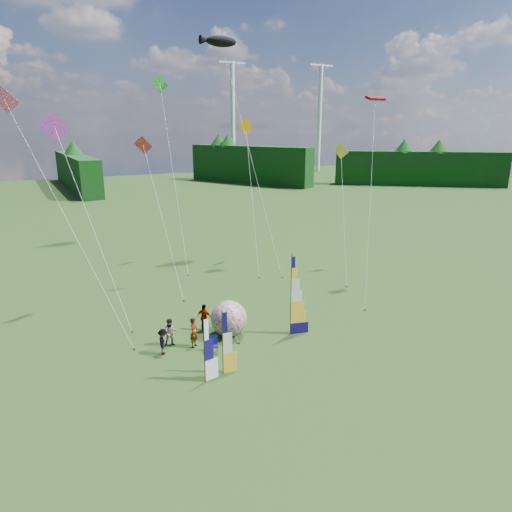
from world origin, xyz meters
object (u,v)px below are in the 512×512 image
side_banner_far (204,351)px  spectator_a (194,332)px  spectator_b (171,332)px  camp_chair (214,345)px  feather_banner_main (291,296)px  bol_inflatable (229,318)px  spectator_c (163,342)px  kite_whale (250,145)px  spectator_d (204,317)px  side_banner_left (223,344)px

side_banner_far → spectator_a: 4.27m
spectator_b → camp_chair: bearing=-34.1°
side_banner_far → spectator_b: bearing=81.7°
feather_banner_main → side_banner_far: size_ratio=1.48×
bol_inflatable → spectator_c: (-4.53, -0.45, -0.37)m
bol_inflatable → kite_whale: 19.66m
spectator_c → spectator_d: bearing=-41.7°
feather_banner_main → side_banner_far: feather_banner_main is taller
bol_inflatable → camp_chair: bearing=-136.5°
side_banner_left → kite_whale: (11.42, 18.31, 9.62)m
spectator_c → kite_whale: size_ratio=0.07×
spectator_d → side_banner_left: bearing=126.3°
feather_banner_main → spectator_a: (-6.10, 1.38, -1.70)m
side_banner_far → bol_inflatable: bearing=40.8°
bol_inflatable → spectator_c: bol_inflatable is taller
spectator_a → kite_whale: 21.37m
feather_banner_main → side_banner_far: (-7.08, -2.70, -0.86)m
feather_banner_main → side_banner_far: 7.63m
spectator_a → spectator_d: 2.40m
side_banner_far → camp_chair: (1.69, 2.77, -1.28)m
spectator_b → spectator_c: spectator_b is taller
spectator_a → camp_chair: size_ratio=1.86×
spectator_c → spectator_d: (3.43, 1.91, 0.11)m
side_banner_far → kite_whale: size_ratio=0.16×
spectator_d → kite_whale: bearing=-80.1°
bol_inflatable → kite_whale: kite_whale is taller
spectator_c → kite_whale: (13.60, 14.55, 10.64)m
feather_banner_main → bol_inflatable: 4.25m
bol_inflatable → spectator_d: bearing=126.9°
side_banner_far → spectator_d: side_banner_far is taller
feather_banner_main → spectator_b: bearing=177.1°
spectator_c → spectator_d: size_ratio=0.88×
side_banner_left → bol_inflatable: side_banner_left is taller
side_banner_far → side_banner_left: bearing=3.4°
side_banner_far → spectator_a: bearing=65.3°
spectator_b → spectator_d: spectator_d is taller
feather_banner_main → spectator_b: feather_banner_main is taller
feather_banner_main → bol_inflatable: size_ratio=2.26×
spectator_b → bol_inflatable: bearing=7.8°
spectator_a → spectator_b: (-1.22, 0.83, -0.06)m
side_banner_left → spectator_a: (-0.21, 3.77, -0.87)m
spectator_d → kite_whale: 19.34m
spectator_b → spectator_c: (-0.75, -0.83, -0.09)m
side_banner_left → bol_inflatable: 4.86m
spectator_b → kite_whale: size_ratio=0.08×
spectator_d → camp_chair: 3.32m
feather_banner_main → spectator_b: 7.85m
side_banner_left → spectator_d: side_banner_left is taller
feather_banner_main → camp_chair: bearing=-167.0°
camp_chair → side_banner_far: bearing=-105.1°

